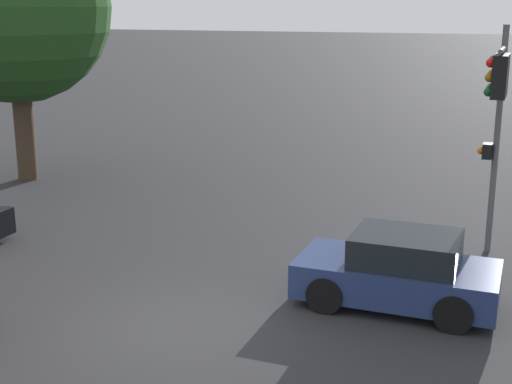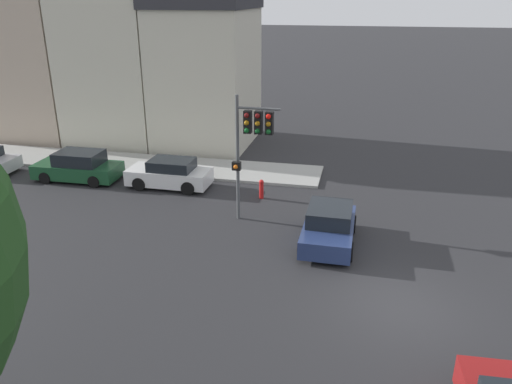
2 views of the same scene
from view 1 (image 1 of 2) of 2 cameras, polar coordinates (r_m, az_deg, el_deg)
name	(u,v)px [view 1 (image 1 of 2)]	position (r m, az deg, el deg)	size (l,w,h in m)	color
ground_plane	(170,328)	(13.26, -6.93, -10.71)	(300.00, 300.00, 0.00)	#28282B
street_tree	(14,8)	(24.62, -18.78, 13.79)	(6.10, 6.10, 8.69)	#423323
traffic_signal	(497,96)	(16.48, 18.73, 7.29)	(0.56, 1.92, 5.27)	#515456
crossing_car_1	(399,271)	(14.11, 11.37, -6.24)	(3.84, 1.99, 1.46)	navy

